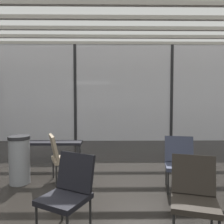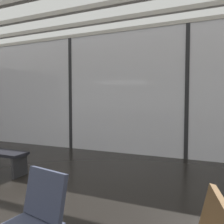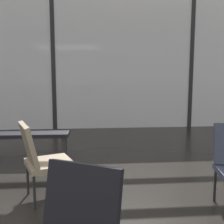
% 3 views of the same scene
% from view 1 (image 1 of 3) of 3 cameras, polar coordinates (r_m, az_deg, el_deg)
% --- Properties ---
extents(ground_plane, '(60.00, 60.00, 0.00)m').
position_cam_1_polar(ground_plane, '(3.46, -23.22, -22.97)').
color(ground_plane, black).
extents(glass_curtain_wall, '(14.00, 0.08, 3.49)m').
position_cam_1_polar(glass_curtain_wall, '(8.16, -9.43, 4.83)').
color(glass_curtain_wall, silver).
rests_on(glass_curtain_wall, ground).
extents(window_mullion_1, '(0.10, 0.12, 3.49)m').
position_cam_1_polar(window_mullion_1, '(8.16, -9.43, 4.83)').
color(window_mullion_1, black).
rests_on(window_mullion_1, ground).
extents(window_mullion_2, '(0.10, 0.12, 3.49)m').
position_cam_1_polar(window_mullion_2, '(8.38, 15.04, 4.71)').
color(window_mullion_2, black).
rests_on(window_mullion_2, ground).
extents(ceiling_slats, '(13.72, 6.72, 0.10)m').
position_cam_1_polar(ceiling_slats, '(5.31, -15.51, 25.51)').
color(ceiling_slats, '#B7B2A8').
rests_on(ceiling_slats, glass_curtain_wall).
extents(parked_airplane, '(13.90, 4.25, 4.25)m').
position_cam_1_polar(parked_airplane, '(12.90, -0.98, 5.97)').
color(parked_airplane, silver).
rests_on(parked_airplane, ground).
extents(lounge_chair_1, '(0.67, 0.69, 0.87)m').
position_cam_1_polar(lounge_chair_1, '(2.73, -11.01, -18.70)').
color(lounge_chair_1, black).
rests_on(lounge_chair_1, ground).
extents(lounge_chair_2, '(0.57, 0.60, 0.87)m').
position_cam_1_polar(lounge_chair_2, '(4.00, 17.06, -11.65)').
color(lounge_chair_2, '#33384C').
rests_on(lounge_chair_2, ground).
extents(lounge_chair_3, '(0.61, 0.64, 0.87)m').
position_cam_1_polar(lounge_chair_3, '(2.75, 20.34, -18.72)').
color(lounge_chair_3, '#28231E').
rests_on(lounge_chair_3, ground).
extents(lounge_chair_4, '(0.66, 0.64, 0.87)m').
position_cam_1_polar(lounge_chair_4, '(4.25, -12.97, -10.70)').
color(lounge_chair_4, '#7F705B').
rests_on(lounge_chair_4, ground).
extents(waiting_bench, '(1.50, 0.42, 0.47)m').
position_cam_1_polar(waiting_bench, '(5.74, -15.33, -8.42)').
color(waiting_bench, black).
rests_on(waiting_bench, ground).
extents(trash_bin, '(0.38, 0.38, 0.86)m').
position_cam_1_polar(trash_bin, '(4.40, -22.76, -11.23)').
color(trash_bin, slate).
rests_on(trash_bin, ground).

